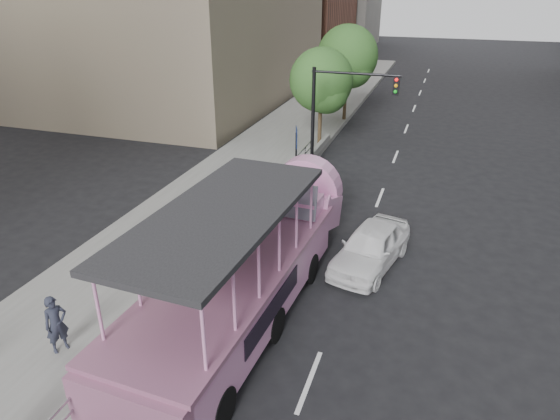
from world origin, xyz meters
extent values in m
plane|color=black|center=(0.00, 0.00, 0.00)|extent=(160.00, 160.00, 0.00)
cube|color=gray|center=(-5.75, 10.00, 0.15)|extent=(5.50, 80.00, 0.30)
cube|color=#9B9B96|center=(-3.12, 2.00, 0.48)|extent=(0.24, 30.00, 0.36)
cylinder|color=#A0A0A5|center=(-3.12, -4.00, 1.01)|extent=(0.07, 0.07, 0.70)
cylinder|color=#A0A0A5|center=(-3.12, -2.00, 1.01)|extent=(0.07, 0.07, 0.70)
cylinder|color=#A0A0A5|center=(-3.12, 0.00, 1.01)|extent=(0.07, 0.07, 0.70)
cylinder|color=#A0A0A5|center=(-3.12, 2.00, 1.01)|extent=(0.07, 0.07, 0.70)
cylinder|color=#A0A0A5|center=(-3.12, 4.00, 1.01)|extent=(0.07, 0.07, 0.70)
cylinder|color=#A0A0A5|center=(-3.12, 6.00, 1.01)|extent=(0.07, 0.07, 0.70)
cylinder|color=#A0A0A5|center=(-3.12, 8.00, 1.01)|extent=(0.07, 0.07, 0.70)
cylinder|color=#A0A0A5|center=(-3.12, 10.00, 1.01)|extent=(0.07, 0.07, 0.70)
cylinder|color=#A0A0A5|center=(-3.12, 12.00, 1.01)|extent=(0.07, 0.07, 0.70)
cylinder|color=#A0A0A5|center=(-3.12, 2.00, 1.01)|extent=(0.06, 22.00, 0.06)
cylinder|color=#A0A0A5|center=(-3.12, 2.00, 1.34)|extent=(0.06, 22.00, 0.06)
cylinder|color=black|center=(-2.98, -3.76, 0.50)|extent=(0.44, 1.01, 1.00)
cylinder|color=black|center=(-0.55, -3.88, 0.50)|extent=(0.44, 1.01, 1.00)
cylinder|color=black|center=(-2.83, -0.66, 0.50)|extent=(0.44, 1.01, 1.00)
cylinder|color=black|center=(-0.39, -0.78, 0.50)|extent=(0.44, 1.01, 1.00)
cylinder|color=black|center=(-2.67, 2.44, 0.50)|extent=(0.44, 1.01, 1.00)
cylinder|color=black|center=(-0.24, 2.32, 0.50)|extent=(0.44, 1.01, 1.00)
cube|color=#DE8DC3|center=(-1.60, -0.50, 1.14)|extent=(3.22, 9.21, 1.38)
cube|color=#DE8DC3|center=(-1.34, 4.81, 1.41)|extent=(2.83, 2.48, 1.73)
cylinder|color=#DE8DC3|center=(-1.29, 5.75, 1.74)|extent=(2.64, 0.90, 2.60)
cube|color=#8A506F|center=(-1.83, -5.20, 1.14)|extent=(2.78, 0.53, 1.38)
cube|color=#8A506F|center=(-1.60, -0.50, 1.89)|extent=(3.37, 9.55, 0.13)
cube|color=black|center=(-1.62, -0.94, 3.75)|extent=(3.30, 7.45, 0.16)
cube|color=gray|center=(-1.43, 2.87, 2.57)|extent=(2.56, 0.35, 1.16)
cube|color=#DE8DC3|center=(-1.41, 3.37, 2.24)|extent=(2.49, 1.23, 0.55)
imported|color=white|center=(1.50, 3.97, 0.72)|extent=(2.61, 4.52, 1.45)
imported|color=#282B3A|center=(-5.32, -3.24, 1.10)|extent=(0.60, 0.69, 1.59)
cylinder|color=black|center=(-3.00, 10.00, 1.33)|extent=(0.09, 0.09, 2.66)
cube|color=navy|center=(-3.00, 10.00, 2.45)|extent=(0.25, 0.62, 0.96)
cube|color=white|center=(-2.97, 10.00, 2.45)|extent=(0.16, 0.40, 0.59)
cylinder|color=black|center=(-2.90, 12.50, 2.60)|extent=(0.18, 0.18, 5.20)
cylinder|color=black|center=(-0.90, 12.50, 5.00)|extent=(4.20, 0.12, 0.12)
cube|color=black|center=(1.00, 12.50, 4.55)|extent=(0.28, 0.22, 0.85)
sphere|color=red|center=(1.00, 12.37, 4.85)|extent=(0.16, 0.16, 0.16)
cylinder|color=#3D2C1B|center=(-3.40, 16.00, 1.54)|extent=(0.22, 0.22, 3.08)
sphere|color=#2B6127|center=(-3.40, 16.00, 3.96)|extent=(3.52, 3.52, 3.52)
sphere|color=#2B6127|center=(-3.00, 15.70, 3.41)|extent=(2.42, 2.42, 2.42)
cylinder|color=#3D2C1B|center=(-3.20, 22.00, 1.74)|extent=(0.22, 0.22, 3.47)
sphere|color=#2B6127|center=(-3.20, 22.00, 4.46)|extent=(3.97, 3.97, 3.97)
sphere|color=#2B6127|center=(-2.80, 21.70, 3.84)|extent=(2.73, 2.73, 2.73)
camera|label=1|loc=(3.29, -11.11, 9.03)|focal=32.00mm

